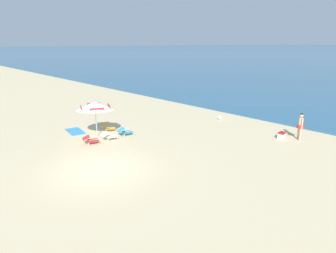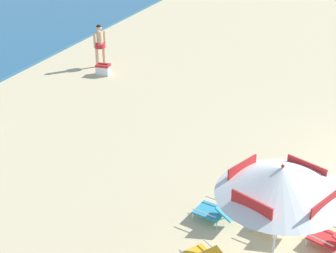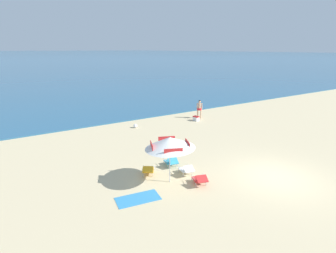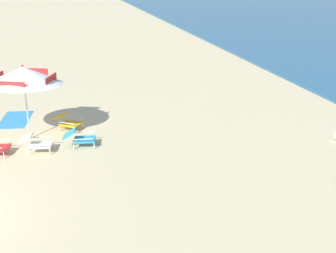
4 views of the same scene
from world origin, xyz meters
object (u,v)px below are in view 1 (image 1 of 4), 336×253
at_px(lounge_chair_facing_sea, 125,131).
at_px(beach_towel, 75,131).
at_px(beach_ball, 220,118).
at_px(cooler_box, 282,135).
at_px(beach_umbrella_striped_main, 95,106).
at_px(lounge_chair_under_umbrella, 91,139).
at_px(lounge_chair_spare_folded, 109,127).
at_px(lounge_chair_beside_umbrella, 109,136).
at_px(person_standing_near_shore, 300,125).

relative_size(lounge_chair_facing_sea, beach_towel, 0.54).
bearing_deg(beach_ball, cooler_box, -9.41).
xyz_separation_m(beach_umbrella_striped_main, lounge_chair_under_umbrella, (1.01, -0.96, -1.65)).
distance_m(lounge_chair_under_umbrella, lounge_chair_facing_sea, 2.35).
bearing_deg(lounge_chair_spare_folded, lounge_chair_under_umbrella, -54.25).
bearing_deg(beach_umbrella_striped_main, lounge_chair_spare_folded, 113.97).
height_order(lounge_chair_beside_umbrella, person_standing_near_shore, person_standing_near_shore).
distance_m(beach_umbrella_striped_main, beach_towel, 2.75).
bearing_deg(beach_ball, beach_towel, -115.50).
height_order(cooler_box, beach_ball, cooler_box).
height_order(lounge_chair_under_umbrella, lounge_chair_facing_sea, lounge_chair_facing_sea).
height_order(beach_umbrella_striped_main, person_standing_near_shore, beach_umbrella_striped_main).
distance_m(lounge_chair_under_umbrella, beach_ball, 9.91).
height_order(beach_umbrella_striped_main, lounge_chair_facing_sea, beach_umbrella_striped_main).
bearing_deg(lounge_chair_spare_folded, beach_towel, -130.15).
relative_size(lounge_chair_beside_umbrella, lounge_chair_spare_folded, 0.97).
bearing_deg(beach_umbrella_striped_main, lounge_chair_facing_sea, 54.31).
distance_m(lounge_chair_spare_folded, cooler_box, 10.79).
bearing_deg(beach_umbrella_striped_main, person_standing_near_shore, 44.43).
relative_size(lounge_chair_under_umbrella, lounge_chair_beside_umbrella, 1.03).
xyz_separation_m(lounge_chair_under_umbrella, lounge_chair_spare_folded, (-1.51, 2.10, 0.00)).
relative_size(lounge_chair_facing_sea, lounge_chair_spare_folded, 0.97).
bearing_deg(lounge_chair_beside_umbrella, lounge_chair_under_umbrella, -94.55).
xyz_separation_m(lounge_chair_under_umbrella, beach_towel, (-2.91, 0.45, -0.27)).
bearing_deg(beach_umbrella_striped_main, lounge_chair_under_umbrella, -43.73).
bearing_deg(lounge_chair_spare_folded, lounge_chair_beside_umbrella, -30.75).
xyz_separation_m(beach_ball, beach_towel, (-4.45, -9.34, -0.15)).
relative_size(cooler_box, beach_towel, 0.30).
distance_m(lounge_chair_facing_sea, person_standing_near_shore, 10.46).
relative_size(beach_umbrella_striped_main, cooler_box, 5.96).
xyz_separation_m(person_standing_near_shore, beach_towel, (-10.56, -9.01, -0.93)).
relative_size(lounge_chair_beside_umbrella, lounge_chair_facing_sea, 1.00).
bearing_deg(beach_ball, lounge_chair_spare_folded, -111.70).
relative_size(lounge_chair_facing_sea, cooler_box, 1.81).
bearing_deg(lounge_chair_beside_umbrella, lounge_chair_facing_sea, 94.71).
height_order(lounge_chair_under_umbrella, person_standing_near_shore, person_standing_near_shore).
bearing_deg(lounge_chair_under_umbrella, person_standing_near_shore, 51.01).
distance_m(beach_umbrella_striped_main, person_standing_near_shore, 12.17).
distance_m(lounge_chair_under_umbrella, lounge_chair_beside_umbrella, 1.15).
xyz_separation_m(lounge_chair_facing_sea, cooler_box, (6.87, 6.55, -0.07)).
bearing_deg(lounge_chair_spare_folded, lounge_chair_facing_sea, 9.47).
xyz_separation_m(lounge_chair_spare_folded, person_standing_near_shore, (9.17, 7.35, 0.66)).
bearing_deg(beach_umbrella_striped_main, beach_towel, -164.80).
xyz_separation_m(lounge_chair_facing_sea, beach_ball, (1.55, 7.43, -0.12)).
height_order(cooler_box, beach_towel, cooler_box).
relative_size(lounge_chair_under_umbrella, cooler_box, 1.86).
height_order(beach_ball, beach_towel, beach_ball).
xyz_separation_m(lounge_chair_beside_umbrella, beach_towel, (-3.00, -0.70, -0.27)).
height_order(beach_umbrella_striped_main, lounge_chair_beside_umbrella, beach_umbrella_striped_main).
distance_m(lounge_chair_facing_sea, cooler_box, 9.49).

